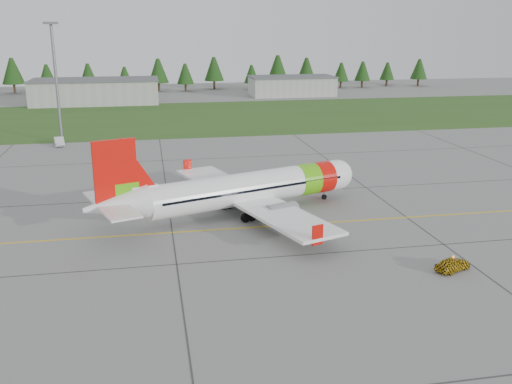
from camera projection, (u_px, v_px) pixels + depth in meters
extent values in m
plane|color=gray|center=(342.00, 252.00, 51.86)|extent=(320.00, 320.00, 0.00)
cylinder|color=white|center=(251.00, 188.00, 62.08)|extent=(23.38, 10.94, 3.53)
sphere|color=white|center=(337.00, 175.00, 67.65)|extent=(3.53, 3.53, 3.53)
cone|color=white|center=(116.00, 206.00, 54.92)|extent=(7.13, 5.38, 3.53)
cube|color=black|center=(339.00, 172.00, 67.69)|extent=(2.13, 2.69, 0.51)
cylinder|color=#5AC20E|center=(306.00, 179.00, 65.51)|extent=(3.39, 4.17, 3.61)
cylinder|color=red|center=(321.00, 177.00, 66.54)|extent=(3.05, 4.06, 3.61)
cube|color=white|center=(247.00, 197.00, 62.15)|extent=(14.07, 28.99, 0.33)
cube|color=red|center=(188.00, 167.00, 73.57)|extent=(1.08, 0.51, 1.81)
cube|color=red|center=(318.00, 235.00, 49.58)|extent=(1.08, 0.51, 1.81)
cylinder|color=gray|center=(237.00, 189.00, 67.08)|extent=(3.69, 2.85, 1.90)
cylinder|color=gray|center=(282.00, 212.00, 58.78)|extent=(3.69, 2.85, 1.90)
cube|color=red|center=(116.00, 175.00, 54.15)|extent=(4.04, 1.65, 6.87)
cube|color=#5AC20E|center=(127.00, 194.00, 55.18)|extent=(2.35, 1.12, 2.17)
cube|color=white|center=(111.00, 204.00, 54.64)|extent=(6.10, 10.77, 0.20)
cylinder|color=slate|center=(324.00, 194.00, 67.41)|extent=(0.16, 0.16, 1.27)
cylinder|color=black|center=(324.00, 197.00, 67.50)|extent=(0.66, 0.44, 0.61)
cylinder|color=slate|center=(229.00, 201.00, 64.10)|extent=(0.20, 0.20, 1.72)
cylinder|color=black|center=(227.00, 205.00, 64.03)|extent=(1.02, 0.69, 0.94)
cylinder|color=slate|center=(251.00, 213.00, 59.87)|extent=(0.20, 0.20, 1.72)
cylinder|color=black|center=(248.00, 217.00, 59.81)|extent=(1.02, 0.69, 0.94)
imported|color=yellow|center=(454.00, 252.00, 47.49)|extent=(1.57, 1.68, 3.37)
imported|color=silver|center=(58.00, 133.00, 97.25)|extent=(1.77, 1.70, 4.34)
cube|color=#30561E|center=(224.00, 116.00, 129.17)|extent=(320.00, 50.00, 0.03)
cube|color=gold|center=(317.00, 223.00, 59.40)|extent=(120.00, 0.25, 0.02)
cube|color=#A8A8A3|center=(96.00, 92.00, 149.37)|extent=(32.00, 14.00, 6.00)
cube|color=#A8A8A3|center=(292.00, 86.00, 166.85)|extent=(24.00, 12.00, 5.20)
cylinder|color=slate|center=(57.00, 85.00, 98.02)|extent=(0.50, 0.50, 20.00)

